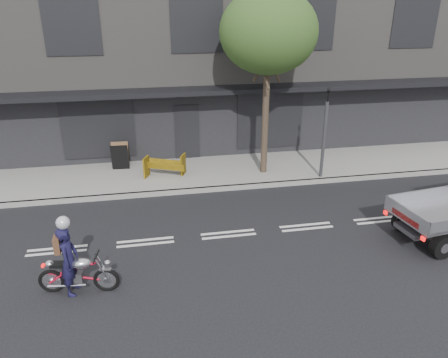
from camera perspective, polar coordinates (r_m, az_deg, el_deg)
ground at (r=12.88m, az=0.58°, el=-7.24°), size 80.00×80.00×0.00m
sidewalk at (r=17.02m, az=-2.47°, el=0.86°), size 32.00×3.20×0.15m
kerb at (r=15.56m, az=-1.62°, el=-1.33°), size 32.00×0.20×0.15m
building_main at (r=22.45m, az=-5.18°, el=16.58°), size 26.00×10.00×8.00m
street_tree at (r=15.78m, az=5.84°, el=18.50°), size 3.40×3.40×6.74m
traffic_light_pole at (r=16.35m, az=12.93°, el=5.22°), size 0.12×0.12×3.50m
motorcycle at (r=10.94m, az=-18.53°, el=-11.57°), size 1.89×0.55×0.98m
rider at (r=10.77m, az=-19.57°, el=-10.04°), size 0.50×0.68×1.71m
construction_barrier at (r=16.33m, az=-7.69°, el=1.52°), size 1.59×1.15×0.83m
sandwich_board at (r=17.35m, az=-13.45°, el=2.75°), size 0.67×0.47×1.03m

